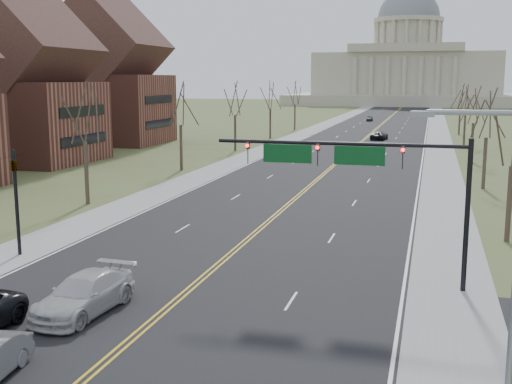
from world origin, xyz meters
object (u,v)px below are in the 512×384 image
Objects in this scene: car_far_nb at (379,136)px; car_far_sb at (370,118)px; signal_left at (16,190)px; car_sb_inner_second at (84,294)px; street_light at (506,262)px; signal_mast at (358,166)px.

car_far_sb is at bearing -75.30° from car_far_nb.
signal_left is at bearing -96.41° from car_far_sb.
signal_left is 11.40m from car_sb_inner_second.
car_far_sb is at bearing 86.43° from signal_left.
car_sb_inner_second reaches higher than car_far_sb.
signal_left reaches higher than car_sb_inner_second.
signal_left is 0.66× the size of street_light.
car_far_sb is at bearing 94.78° from car_sb_inner_second.
car_far_nb is at bearing 90.73° from car_sb_inner_second.
car_sb_inner_second is (8.31, -7.25, -2.89)m from signal_left.
street_light reaches higher than car_far_sb.
signal_mast reaches higher than signal_left.
car_sb_inner_second is (-15.93, 6.25, -4.40)m from street_light.
car_sb_inner_second is at bearing 158.59° from street_light.
signal_mast is 3.13× the size of car_far_sb.
street_light is (24.24, -13.50, 1.51)m from signal_left.
signal_mast is 13.78m from car_sb_inner_second.
car_far_nb is at bearing -85.55° from car_far_sb.
car_sb_inner_second is 1.17× the size of car_far_nb.
signal_mast is 2.15× the size of car_sb_inner_second.
car_far_sb is (-11.14, 125.13, -5.09)m from signal_mast.
street_light is (5.29, -13.50, -0.54)m from signal_mast.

